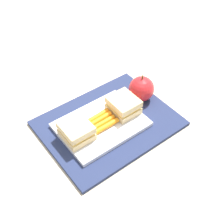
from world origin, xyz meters
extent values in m
plane|color=#B7AD99|center=(0.00, 0.00, 0.00)|extent=(2.40, 2.40, 0.00)
cube|color=navy|center=(0.00, 0.00, 0.01)|extent=(0.36, 0.28, 0.01)
cube|color=white|center=(-0.03, 0.00, 0.02)|extent=(0.23, 0.17, 0.01)
cube|color=#DBC189|center=(-0.10, 0.00, 0.03)|extent=(0.07, 0.08, 0.02)
cube|color=#F4CC4C|center=(-0.10, 0.00, 0.04)|extent=(0.07, 0.07, 0.01)
cube|color=#DBC189|center=(-0.10, 0.00, 0.06)|extent=(0.07, 0.08, 0.02)
cube|color=#DBC189|center=(0.05, 0.00, 0.03)|extent=(0.07, 0.08, 0.02)
cube|color=#F4CC4C|center=(0.05, 0.00, 0.04)|extent=(0.07, 0.07, 0.01)
cube|color=#DBC189|center=(0.05, 0.00, 0.06)|extent=(0.07, 0.08, 0.02)
cylinder|color=orange|center=(-0.02, -0.02, 0.03)|extent=(0.08, 0.01, 0.02)
cylinder|color=orange|center=(-0.02, -0.01, 0.03)|extent=(0.08, 0.01, 0.02)
cylinder|color=orange|center=(-0.02, 0.01, 0.03)|extent=(0.08, 0.01, 0.02)
cylinder|color=orange|center=(-0.02, 0.02, 0.03)|extent=(0.08, 0.01, 0.02)
sphere|color=red|center=(0.14, 0.02, 0.05)|extent=(0.08, 0.08, 0.08)
cylinder|color=brown|center=(0.14, 0.02, 0.09)|extent=(0.01, 0.00, 0.01)
camera|label=1|loc=(-0.35, -0.47, 0.63)|focal=49.10mm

